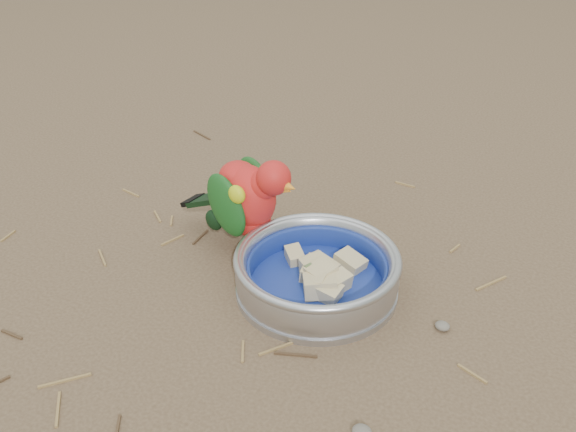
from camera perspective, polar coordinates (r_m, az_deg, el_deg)
The scene contains 6 objects.
ground at distance 0.91m, azimuth -5.86°, elevation -6.50°, with size 60.00×60.00×0.00m, color brown.
food_bowl at distance 0.90m, azimuth 2.55°, elevation -6.30°, with size 0.22×0.22×0.02m, color #B2B2BA.
bowl_wall at distance 0.88m, azimuth 2.60°, elevation -4.75°, with size 0.22×0.22×0.04m, color #B2B2BA, non-canonical shape.
fruit_wedges at distance 0.88m, azimuth 2.59°, elevation -5.12°, with size 0.13×0.13×0.03m, color #D6BE88, non-canonical shape.
lory_parrot at distance 0.95m, azimuth -3.53°, elevation 1.01°, with size 0.09×0.19×0.16m, color red, non-canonical shape.
ground_debris at distance 0.94m, azimuth -5.62°, elevation -4.72°, with size 0.90×0.80×0.01m, color olive, non-canonical shape.
Camera 1 is at (0.41, -0.59, 0.55)m, focal length 40.00 mm.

